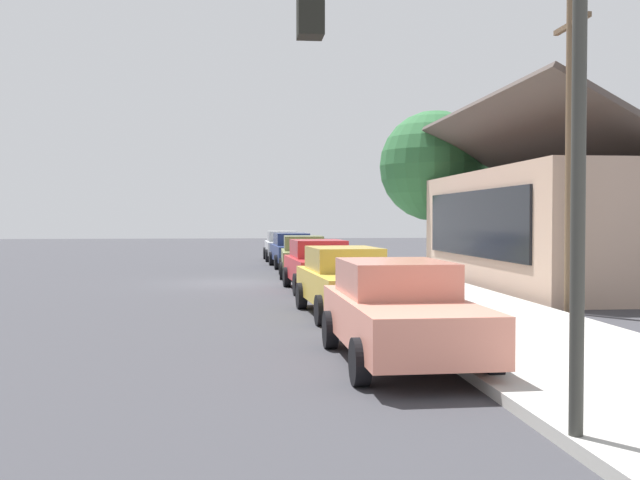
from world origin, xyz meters
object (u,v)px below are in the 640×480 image
object	(u,v)px
car_cherry	(320,265)
car_coral	(399,311)
car_olive	(304,256)
utility_pole_wooden	(570,149)
fire_hydrant_red	(359,273)
car_silver	(282,245)
shade_tree	(435,166)
traffic_light_main	(472,91)
car_mustard	(347,281)
car_navy	(292,250)

from	to	relation	value
car_cherry	car_coral	bearing A→B (deg)	-2.64
car_olive	utility_pole_wooden	distance (m)	13.58
fire_hydrant_red	car_coral	bearing A→B (deg)	-6.16
car_silver	fire_hydrant_red	bearing A→B (deg)	4.77
shade_tree	car_olive	bearing A→B (deg)	-62.43
fire_hydrant_red	car_cherry	bearing A→B (deg)	-68.21
car_coral	car_cherry	bearing A→B (deg)	179.12
shade_tree	traffic_light_main	distance (m)	26.26
car_silver	car_olive	distance (m)	11.57
car_silver	shade_tree	distance (m)	11.15
car_olive	car_cherry	distance (m)	5.69
car_mustard	car_silver	bearing A→B (deg)	177.24
car_coral	fire_hydrant_red	bearing A→B (deg)	172.93
car_navy	utility_pole_wooden	distance (m)	18.90
car_olive	traffic_light_main	world-z (taller)	traffic_light_main
car_cherry	car_coral	size ratio (longest dim) A/B	0.98
utility_pole_wooden	car_cherry	bearing A→B (deg)	-140.02
car_mustard	traffic_light_main	world-z (taller)	traffic_light_main
car_navy	shade_tree	size ratio (longest dim) A/B	0.70
car_silver	car_coral	size ratio (longest dim) A/B	0.92
car_olive	fire_hydrant_red	distance (m)	5.34
car_silver	car_cherry	distance (m)	17.26
car_mustard	fire_hydrant_red	size ratio (longest dim) A/B	7.00
car_mustard	utility_pole_wooden	xyz separation A→B (m)	(0.23, 5.36, 3.11)
car_navy	car_olive	xyz separation A→B (m)	(5.76, 0.06, -0.00)
car_navy	shade_tree	distance (m)	7.67
car_silver	car_cherry	world-z (taller)	same
traffic_light_main	fire_hydrant_red	xyz separation A→B (m)	(-17.11, 1.66, -2.99)
car_mustard	shade_tree	xyz separation A→B (m)	(-15.03, 6.09, 3.78)
car_mustard	utility_pole_wooden	bearing A→B (deg)	84.27
car_cherry	shade_tree	bearing A→B (deg)	142.94
fire_hydrant_red	utility_pole_wooden	bearing A→B (deg)	30.03
car_silver	fire_hydrant_red	world-z (taller)	car_silver
car_navy	car_coral	xyz separation A→B (m)	(23.37, 0.09, 0.00)
utility_pole_wooden	fire_hydrant_red	distance (m)	8.70
car_silver	car_coral	bearing A→B (deg)	-0.15
shade_tree	car_mustard	bearing A→B (deg)	-22.06
car_coral	shade_tree	distance (m)	21.99
shade_tree	utility_pole_wooden	world-z (taller)	utility_pole_wooden
car_silver	shade_tree	bearing A→B (deg)	36.32
car_olive	utility_pole_wooden	bearing A→B (deg)	26.21
car_navy	car_mustard	world-z (taller)	same
car_olive	traffic_light_main	bearing A→B (deg)	1.48
car_navy	car_cherry	bearing A→B (deg)	-1.90
shade_tree	traffic_light_main	bearing A→B (deg)	-14.08
car_cherry	car_coral	world-z (taller)	same
traffic_light_main	utility_pole_wooden	distance (m)	11.67
fire_hydrant_red	traffic_light_main	bearing A→B (deg)	-5.54
car_cherry	fire_hydrant_red	distance (m)	1.49
car_olive	fire_hydrant_red	world-z (taller)	car_olive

